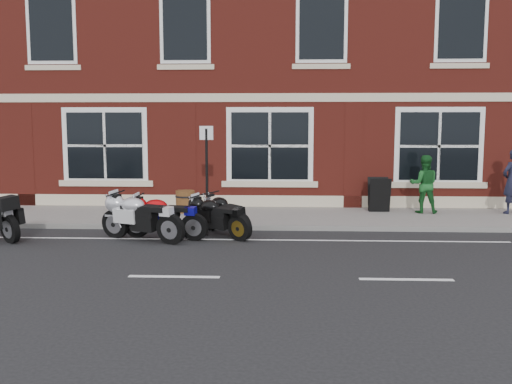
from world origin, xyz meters
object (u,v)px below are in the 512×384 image
(moto_naked_black, at_px, (226,213))
(pedestrian_right, at_px, (424,184))
(moto_sport_black, at_px, (217,216))
(moto_sport_silver, at_px, (141,216))
(barrel_planter, at_px, (185,201))
(pedestrian_left, at_px, (512,181))
(parking_sign, at_px, (207,167))
(moto_sport_red, at_px, (164,216))
(a_board_sign, at_px, (379,195))

(moto_naked_black, height_order, pedestrian_right, pedestrian_right)
(moto_sport_black, relative_size, pedestrian_right, 1.01)
(moto_sport_silver, bearing_deg, barrel_planter, 15.87)
(pedestrian_left, bearing_deg, parking_sign, -14.46)
(pedestrian_right, relative_size, parking_sign, 0.67)
(parking_sign, bearing_deg, pedestrian_right, 20.25)
(moto_sport_red, height_order, parking_sign, parking_sign)
(moto_sport_silver, bearing_deg, parking_sign, -11.36)
(pedestrian_left, height_order, pedestrian_right, pedestrian_left)
(moto_sport_red, distance_m, moto_naked_black, 1.49)
(pedestrian_left, relative_size, barrel_planter, 2.92)
(moto_sport_black, distance_m, moto_naked_black, 0.40)
(moto_sport_red, bearing_deg, pedestrian_right, -51.26)
(barrel_planter, bearing_deg, moto_naked_black, -60.93)
(a_board_sign, distance_m, parking_sign, 5.19)
(pedestrian_left, relative_size, parking_sign, 0.74)
(moto_sport_silver, height_order, pedestrian_right, pedestrian_right)
(moto_sport_red, xyz_separation_m, moto_sport_silver, (-0.46, -0.25, 0.04))
(moto_sport_silver, bearing_deg, pedestrian_left, -46.54)
(barrel_planter, bearing_deg, moto_sport_red, -89.37)
(moto_sport_silver, xyz_separation_m, a_board_sign, (5.96, 3.79, 0.04))
(pedestrian_left, bearing_deg, moto_naked_black, -6.97)
(moto_sport_silver, bearing_deg, moto_sport_black, -50.25)
(moto_sport_black, distance_m, moto_sport_silver, 1.73)
(moto_naked_black, height_order, parking_sign, parking_sign)
(parking_sign, bearing_deg, a_board_sign, 26.14)
(moto_sport_silver, relative_size, moto_naked_black, 1.31)
(moto_naked_black, bearing_deg, barrel_planter, 79.48)
(moto_sport_red, distance_m, a_board_sign, 6.54)
(moto_naked_black, height_order, a_board_sign, a_board_sign)
(a_board_sign, height_order, barrel_planter, a_board_sign)
(moto_sport_black, relative_size, moto_sport_silver, 0.79)
(moto_sport_black, height_order, parking_sign, parking_sign)
(moto_naked_black, xyz_separation_m, barrel_planter, (-1.40, 2.53, -0.08))
(barrel_planter, height_order, parking_sign, parking_sign)
(moto_sport_silver, xyz_separation_m, pedestrian_right, (7.18, 3.61, 0.37))
(a_board_sign, xyz_separation_m, barrel_planter, (-5.54, -0.41, -0.18))
(a_board_sign, bearing_deg, pedestrian_left, -4.31)
(barrel_planter, relative_size, parking_sign, 0.25)
(moto_sport_red, bearing_deg, parking_sign, -14.52)
(moto_sport_red, relative_size, pedestrian_right, 1.24)
(moto_naked_black, bearing_deg, pedestrian_left, -20.28)
(parking_sign, bearing_deg, barrel_planter, 121.71)
(moto_sport_red, bearing_deg, moto_sport_black, -66.31)
(moto_sport_black, bearing_deg, parking_sign, 52.30)
(moto_sport_red, xyz_separation_m, moto_sport_black, (1.19, 0.24, -0.03))
(moto_sport_red, relative_size, parking_sign, 0.83)
(parking_sign, bearing_deg, moto_sport_silver, -120.85)
(moto_sport_silver, xyz_separation_m, barrel_planter, (0.42, 3.38, -0.14))
(moto_sport_black, bearing_deg, pedestrian_right, -25.05)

